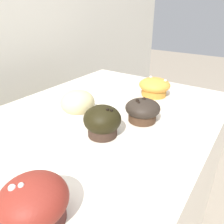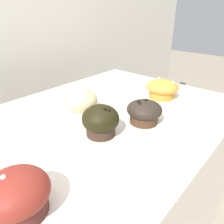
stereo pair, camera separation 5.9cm
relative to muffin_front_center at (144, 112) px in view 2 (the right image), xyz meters
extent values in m
cylinder|color=#452E1D|center=(0.00, 0.00, -0.01)|extent=(0.08, 0.08, 0.04)
ellipsoid|color=black|center=(0.00, 0.00, 0.01)|extent=(0.10, 0.10, 0.05)
sphere|color=black|center=(-0.01, 0.01, 0.03)|extent=(0.01, 0.01, 0.01)
sphere|color=black|center=(0.01, 0.00, 0.03)|extent=(0.01, 0.01, 0.01)
sphere|color=black|center=(-0.02, 0.00, 0.03)|extent=(0.01, 0.01, 0.01)
cylinder|color=#4F231F|center=(-0.39, -0.02, -0.01)|extent=(0.09, 0.09, 0.04)
ellipsoid|color=maroon|center=(-0.39, -0.02, 0.01)|extent=(0.11, 0.11, 0.06)
sphere|color=white|center=(-0.40, -0.01, 0.04)|extent=(0.01, 0.01, 0.01)
cylinder|color=#C38530|center=(0.20, 0.06, -0.01)|extent=(0.09, 0.09, 0.04)
ellipsoid|color=orange|center=(0.20, 0.06, 0.01)|extent=(0.11, 0.11, 0.05)
sphere|color=white|center=(0.22, 0.08, 0.03)|extent=(0.01, 0.01, 0.01)
sphere|color=white|center=(0.22, 0.02, 0.03)|extent=(0.01, 0.01, 0.01)
cylinder|color=#39271D|center=(-0.13, 0.05, -0.01)|extent=(0.08, 0.08, 0.05)
ellipsoid|color=black|center=(-0.13, 0.05, 0.01)|extent=(0.10, 0.10, 0.07)
sphere|color=black|center=(-0.13, 0.03, 0.04)|extent=(0.01, 0.01, 0.01)
sphere|color=black|center=(-0.13, 0.02, 0.04)|extent=(0.01, 0.01, 0.01)
cylinder|color=white|center=(-0.08, 0.18, -0.01)|extent=(0.08, 0.08, 0.04)
ellipsoid|color=#D3C388|center=(-0.08, 0.18, 0.01)|extent=(0.10, 0.10, 0.07)
camera|label=1|loc=(-0.52, -0.25, 0.27)|focal=35.00mm
camera|label=2|loc=(-0.48, -0.29, 0.27)|focal=35.00mm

